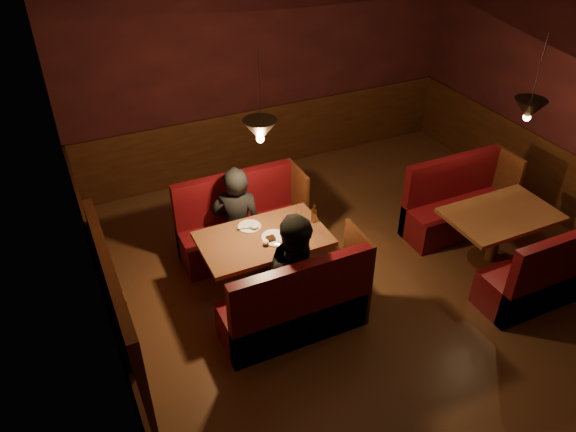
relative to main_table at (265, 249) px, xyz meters
name	(u,v)px	position (x,y,z in m)	size (l,w,h in m)	color
room	(376,230)	(0.94, -0.75, 0.47)	(6.02, 7.02, 2.92)	brown
main_table	(265,249)	(0.00, 0.00, 0.00)	(1.42, 0.86, 0.99)	#4C2D11
main_bench_far	(241,228)	(0.01, 0.80, -0.25)	(1.56, 0.56, 1.06)	#580E0E
main_bench_near	(297,310)	(0.01, -0.81, -0.25)	(1.56, 0.56, 1.06)	#580E0E
second_table	(498,226)	(2.72, -0.74, -0.04)	(1.31, 0.84, 0.74)	#4C2D11
second_bench_far	(455,208)	(2.75, 0.05, -0.26)	(1.45, 0.54, 1.03)	#580E0E
second_bench_near	(545,278)	(2.75, -1.52, -0.26)	(1.45, 0.54, 1.03)	#580E0E
diner_a	(236,204)	(-0.10, 0.63, 0.25)	(0.61, 0.40, 1.67)	black
diner_b	(299,260)	(0.11, -0.65, 0.28)	(0.84, 0.65, 1.73)	black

